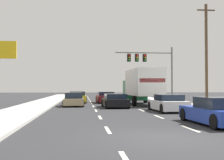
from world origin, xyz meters
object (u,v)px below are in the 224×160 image
(car_white, at_px, (168,103))
(utility_pole_mid, at_px, (206,53))
(car_blue, at_px, (216,112))
(car_maroon, at_px, (106,98))
(car_tan, at_px, (74,100))
(traffic_signal_mast, at_px, (146,61))
(car_yellow, at_px, (77,98))
(box_truck, at_px, (142,85))
(car_black, at_px, (115,101))

(car_white, height_order, utility_pole_mid, utility_pole_mid)
(car_blue, bearing_deg, utility_pole_mid, 67.77)
(car_maroon, relative_size, utility_pole_mid, 0.43)
(car_tan, height_order, car_maroon, car_tan)
(car_tan, height_order, traffic_signal_mast, traffic_signal_mast)
(car_blue, relative_size, traffic_signal_mast, 0.61)
(car_yellow, height_order, car_blue, car_yellow)
(box_truck, bearing_deg, car_white, -88.68)
(car_blue, height_order, traffic_signal_mast, traffic_signal_mast)
(car_blue, bearing_deg, car_tan, 115.33)
(car_yellow, xyz_separation_m, car_blue, (6.58, -20.41, -0.00))
(car_maroon, height_order, car_black, car_maroon)
(car_tan, xyz_separation_m, car_black, (3.55, -2.19, -0.01))
(car_white, distance_m, traffic_signal_mast, 16.53)
(car_tan, distance_m, car_blue, 15.91)
(box_truck, height_order, car_blue, box_truck)
(car_yellow, xyz_separation_m, box_truck, (6.39, -4.55, 1.42))
(utility_pole_mid, bearing_deg, car_black, -163.16)
(car_yellow, bearing_deg, traffic_signal_mast, 19.30)
(box_truck, relative_size, car_white, 1.94)
(car_tan, bearing_deg, box_truck, 12.60)
(car_yellow, xyz_separation_m, car_tan, (-0.23, -6.03, -0.01))
(car_black, relative_size, traffic_signal_mast, 0.60)
(car_maroon, distance_m, utility_pole_mid, 11.57)
(car_tan, xyz_separation_m, car_white, (6.81, -6.79, -0.00))
(car_black, bearing_deg, traffic_signal_mast, 65.07)
(car_yellow, bearing_deg, car_maroon, -14.40)
(box_truck, distance_m, car_white, 8.39)
(car_blue, bearing_deg, car_black, 104.98)
(car_tan, relative_size, car_white, 0.97)
(box_truck, height_order, car_white, box_truck)
(car_blue, height_order, utility_pole_mid, utility_pole_mid)
(car_maroon, distance_m, car_blue, 19.92)
(car_yellow, height_order, box_truck, box_truck)
(car_yellow, bearing_deg, car_black, -68.05)
(car_tan, distance_m, utility_pole_mid, 13.75)
(car_white, bearing_deg, car_tan, 135.11)
(car_yellow, height_order, car_tan, car_yellow)
(car_tan, bearing_deg, traffic_signal_mast, 45.83)
(box_truck, bearing_deg, car_yellow, 144.55)
(car_white, xyz_separation_m, utility_pole_mid, (6.14, 7.44, 4.57))
(car_tan, distance_m, box_truck, 6.93)
(utility_pole_mid, bearing_deg, traffic_signal_mast, 116.66)
(box_truck, bearing_deg, car_maroon, 131.13)
(car_yellow, relative_size, car_tan, 0.95)
(car_yellow, distance_m, car_blue, 21.45)
(car_yellow, relative_size, utility_pole_mid, 0.41)
(traffic_signal_mast, bearing_deg, car_yellow, -160.70)
(car_yellow, xyz_separation_m, utility_pole_mid, (12.72, -5.38, 4.55))
(traffic_signal_mast, bearing_deg, car_blue, -94.76)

